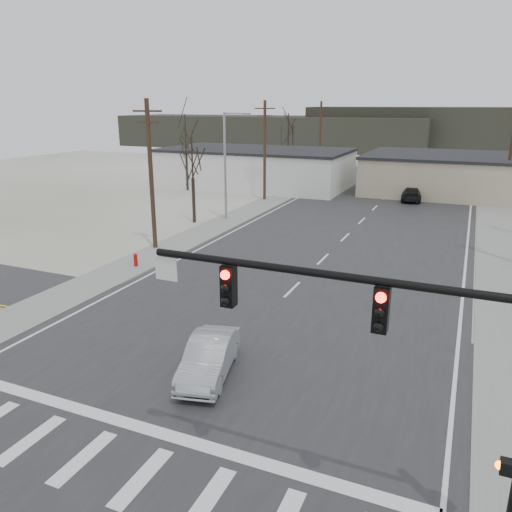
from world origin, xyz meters
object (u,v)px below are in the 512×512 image
at_px(traffic_signal_mast, 432,360).
at_px(sedan_crossing, 209,357).
at_px(car_far_a, 411,194).
at_px(fire_hydrant, 136,260).
at_px(car_far_b, 379,172).

height_order(traffic_signal_mast, sedan_crossing, traffic_signal_mast).
bearing_deg(car_far_a, fire_hydrant, 59.49).
bearing_deg(sedan_crossing, traffic_signal_mast, -44.52).
height_order(fire_hydrant, sedan_crossing, sedan_crossing).
xyz_separation_m(fire_hydrant, sedan_crossing, (10.32, -9.57, 0.30)).
xyz_separation_m(fire_hydrant, car_far_b, (6.76, 45.44, 0.25)).
relative_size(fire_hydrant, sedan_crossing, 0.20).
relative_size(traffic_signal_mast, fire_hydrant, 10.29).
xyz_separation_m(fire_hydrant, car_far_a, (12.91, 29.37, 0.30)).
height_order(traffic_signal_mast, car_far_a, traffic_signal_mast).
bearing_deg(fire_hydrant, car_far_a, 66.28).
bearing_deg(fire_hydrant, traffic_signal_mast, -38.13).
bearing_deg(car_far_a, car_far_b, -75.87).
height_order(fire_hydrant, car_far_b, car_far_b).
distance_m(traffic_signal_mast, car_far_a, 44.06).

